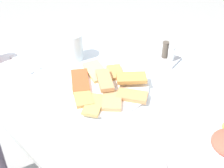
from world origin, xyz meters
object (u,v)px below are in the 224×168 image
object	(u,v)px
fork	(29,61)
spoon	(21,64)
drinking_glass	(74,46)
dining_table	(117,109)
condiment_caddy	(168,56)
paper_napkin	(25,63)
pide_platter	(104,86)

from	to	relation	value
fork	spoon	bearing A→B (deg)	86.06
drinking_glass	dining_table	bearing A→B (deg)	174.35
dining_table	drinking_glass	bearing A→B (deg)	-5.65
fork	condiment_caddy	bearing A→B (deg)	-136.26
paper_napkin	condiment_caddy	world-z (taller)	condiment_caddy
spoon	condiment_caddy	distance (m)	0.61
drinking_glass	fork	bearing A→B (deg)	55.43
spoon	paper_napkin	bearing A→B (deg)	-89.77
dining_table	condiment_caddy	distance (m)	0.32
condiment_caddy	pide_platter	bearing A→B (deg)	82.87
dining_table	paper_napkin	world-z (taller)	paper_napkin
fork	drinking_glass	bearing A→B (deg)	-128.51
drinking_glass	spoon	distance (m)	0.23
paper_napkin	condiment_caddy	bearing A→B (deg)	-131.15
pide_platter	dining_table	bearing A→B (deg)	-157.92
pide_platter	spoon	size ratio (longest dim) A/B	2.06
paper_napkin	spoon	bearing A→B (deg)	90.00
pide_platter	drinking_glass	xyz separation A→B (m)	(0.24, -0.05, 0.05)
dining_table	paper_napkin	xyz separation A→B (m)	(0.40, 0.15, 0.08)
paper_napkin	condiment_caddy	size ratio (longest dim) A/B	1.22
drinking_glass	pide_platter	bearing A→B (deg)	168.61
paper_napkin	fork	world-z (taller)	fork
dining_table	pide_platter	distance (m)	0.11
dining_table	condiment_caddy	bearing A→B (deg)	-88.27
dining_table	spoon	distance (m)	0.44
drinking_glass	paper_napkin	xyz separation A→B (m)	(0.11, 0.18, -0.06)
drinking_glass	paper_napkin	distance (m)	0.22
pide_platter	fork	size ratio (longest dim) A/B	2.16
pide_platter	drinking_glass	size ratio (longest dim) A/B	3.01
paper_napkin	spoon	xyz separation A→B (m)	(0.00, 0.02, 0.00)
fork	condiment_caddy	xyz separation A→B (m)	(-0.39, -0.43, 0.02)
fork	spoon	distance (m)	0.04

